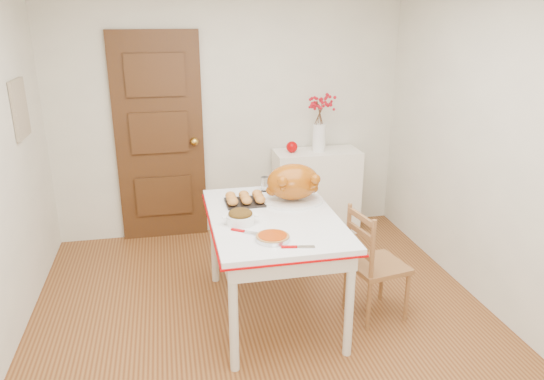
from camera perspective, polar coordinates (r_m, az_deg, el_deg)
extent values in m
cube|color=#5B2C12|center=(3.82, -0.17, -16.05)|extent=(3.50, 4.00, 0.00)
cube|color=silver|center=(5.18, -4.75, 8.53)|extent=(3.50, 0.00, 2.50)
cube|color=silver|center=(1.56, 15.92, -19.52)|extent=(3.50, 0.00, 2.50)
cube|color=silver|center=(3.99, 25.29, 3.50)|extent=(0.00, 4.00, 2.50)
cube|color=#3B2112|center=(5.16, -12.41, 5.60)|extent=(0.85, 0.06, 2.06)
cube|color=tan|center=(4.45, -26.31, 8.13)|extent=(0.03, 0.35, 0.45)
cube|color=white|center=(5.36, 4.94, -0.14)|extent=(0.87, 0.39, 0.87)
sphere|color=#A90002|center=(5.15, 2.23, 4.83)|extent=(0.11, 0.11, 0.11)
cylinder|color=#9E2F03|center=(3.31, 0.07, -5.23)|extent=(0.24, 0.24, 0.05)
cylinder|color=white|center=(4.19, -0.79, 0.68)|extent=(0.08, 0.08, 0.12)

